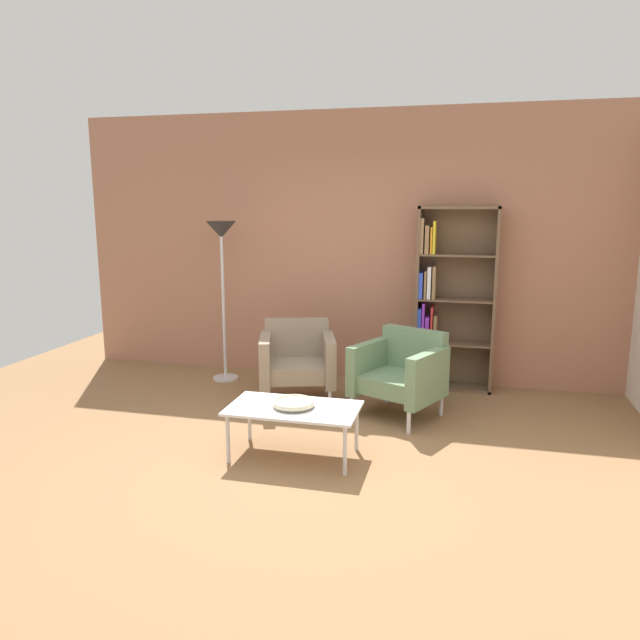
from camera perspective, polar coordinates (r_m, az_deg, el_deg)
The scene contains 8 objects.
ground_plane at distance 4.62m, azimuth -2.25°, elevation -13.66°, with size 8.32×8.32×0.00m, color olive.
brick_back_panel at distance 6.61m, azimuth 3.63°, elevation 6.91°, with size 6.40×0.12×2.90m, color #A87056.
bookshelf_tall at distance 6.36m, azimuth 11.94°, elevation 1.54°, with size 0.80×0.30×1.90m.
coffee_table_low at distance 4.64m, azimuth -2.52°, elevation -8.64°, with size 1.00×0.56×0.40m.
decorative_bowl at distance 4.62m, azimuth -2.53°, elevation -7.86°, with size 0.32×0.32×0.05m.
armchair_near_window at distance 5.92m, azimuth -2.18°, elevation -3.76°, with size 0.87×0.83×0.78m.
armchair_spare_guest at distance 5.54m, azimuth 7.74°, elevation -4.90°, with size 0.91×0.89×0.78m.
floor_lamp_torchiere at distance 6.53m, azimuth -9.34°, elevation 6.72°, with size 0.32×0.32×1.74m.
Camera 1 is at (1.18, -4.02, 1.94)m, focal length 33.62 mm.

